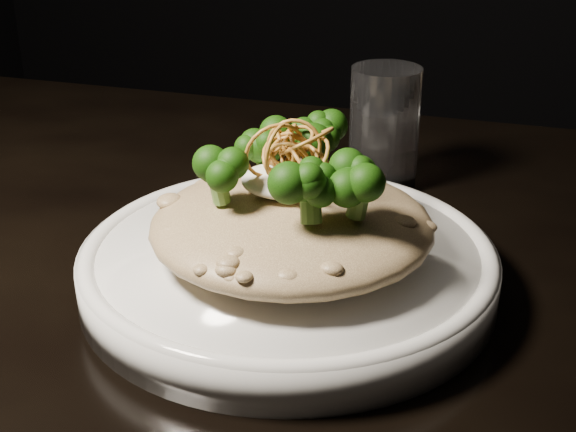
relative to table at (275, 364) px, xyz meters
name	(u,v)px	position (x,y,z in m)	size (l,w,h in m)	color
table	(275,364)	(0.00, 0.00, 0.00)	(1.10, 0.80, 0.75)	black
plate	(288,268)	(0.02, -0.02, 0.10)	(0.29, 0.29, 0.03)	silver
risotto	(292,225)	(0.02, -0.02, 0.13)	(0.19, 0.19, 0.04)	brown
broccoli	(292,162)	(0.02, -0.02, 0.18)	(0.13, 0.13, 0.05)	black
cheese	(283,180)	(0.01, -0.02, 0.16)	(0.06, 0.06, 0.02)	white
shallots	(292,146)	(0.02, -0.02, 0.19)	(0.06, 0.06, 0.04)	#94621F
drinking_glass	(384,128)	(0.04, 0.18, 0.14)	(0.06, 0.06, 0.11)	silver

